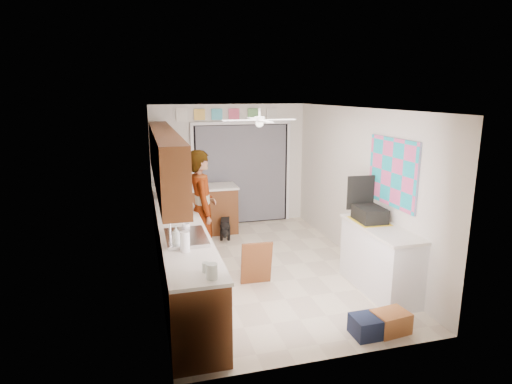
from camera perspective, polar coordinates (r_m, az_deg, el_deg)
floor at (r=6.94m, az=0.88°, el=-10.02°), size 5.00×5.00×0.00m
ceiling at (r=6.38m, az=0.96°, el=11.08°), size 5.00×5.00×0.00m
wall_back at (r=8.93m, az=-3.54°, el=3.58°), size 3.20×0.00×3.20m
wall_front at (r=4.30m, az=10.27°, el=-7.20°), size 3.20×0.00×3.20m
wall_left at (r=6.31m, az=-13.19°, el=-0.78°), size 0.00×5.00×5.00m
wall_right at (r=7.15m, az=13.33°, el=0.84°), size 0.00×5.00×5.00m
left_base_cabinets at (r=6.55m, az=-10.19°, el=-7.42°), size 0.60×4.80×0.90m
left_countertop at (r=6.41m, az=-10.27°, el=-3.48°), size 0.62×4.80×0.04m
upper_cabinets at (r=6.40m, az=-12.09°, el=4.51°), size 0.32×4.00×0.80m
sink_basin at (r=5.45m, az=-9.32°, el=-6.05°), size 0.50×0.76×0.06m
faucet at (r=5.40m, az=-11.37°, el=-5.24°), size 0.03×0.03×0.22m
peninsula_base at (r=8.54m, az=-6.07°, el=-2.42°), size 1.00×0.60×0.90m
peninsula_top at (r=8.42m, az=-6.15°, el=0.66°), size 1.04×0.64×0.04m
back_opening_recess at (r=8.99m, az=-1.93°, el=2.37°), size 2.00×0.06×2.10m
curtain_panel at (r=8.95m, az=-1.87°, el=2.32°), size 1.90×0.03×2.05m
door_trim_left at (r=8.79m, az=-8.37°, el=1.99°), size 0.06×0.04×2.10m
door_trim_right at (r=9.25m, az=4.28°, el=2.64°), size 0.06×0.04×2.10m
door_trim_head at (r=8.82m, az=-1.93°, el=9.18°), size 2.10×0.04×0.06m
header_frame_0 at (r=8.69m, az=-7.54°, el=10.20°), size 0.22×0.02×0.22m
header_frame_1 at (r=8.74m, az=-5.23°, el=10.27°), size 0.22×0.02×0.22m
header_frame_2 at (r=8.81m, az=-2.95°, el=10.33°), size 0.22×0.02×0.22m
header_frame_3 at (r=8.90m, az=-0.40°, el=10.38°), size 0.22×0.02×0.22m
header_frame_4 at (r=9.01m, az=2.10°, el=10.40°), size 0.22×0.02×0.22m
route66_sign at (r=8.65m, az=-9.87°, el=10.11°), size 0.22×0.02×0.26m
right_counter_base at (r=6.26m, az=16.15°, el=-8.74°), size 0.50×1.40×0.90m
right_counter_top at (r=6.10m, az=16.35°, el=-4.65°), size 0.54×1.44×0.04m
abstract_painting at (r=6.22m, az=17.72°, el=2.52°), size 0.03×1.15×0.95m
ceiling_fan at (r=6.58m, az=0.46°, el=9.58°), size 1.14×1.14×0.24m
microwave at (r=7.65m, az=-10.74°, el=0.44°), size 0.37×0.52×0.28m
soap_bottle at (r=5.16m, az=-10.61°, el=-5.81°), size 0.13×0.13×0.27m
cup at (r=5.80m, az=-9.31°, el=-4.57°), size 0.13×0.13×0.08m
jar_a at (r=4.28m, az=-5.89°, el=-10.49°), size 0.14×0.14×0.16m
jar_b at (r=4.45m, az=-6.73°, el=-9.95°), size 0.08×0.08×0.11m
paper_towel_roll at (r=5.00m, az=-9.45°, el=-6.55°), size 0.12×0.12×0.24m
suitcase at (r=6.29m, az=14.92°, el=-2.86°), size 0.38×0.49×0.20m
suitcase_rim at (r=6.32m, az=14.86°, el=-3.82°), size 0.46×0.60×0.02m
suitcase_lid at (r=6.48m, az=13.78°, el=-0.06°), size 0.42×0.05×0.50m
cardboard_box at (r=5.43m, az=17.51°, el=-16.19°), size 0.43×0.35×0.25m
navy_crate at (r=5.30m, az=14.81°, el=-16.88°), size 0.39×0.32×0.23m
cabinet_door_panel at (r=6.23m, az=0.06°, el=-9.47°), size 0.45×0.19×0.66m
man at (r=6.73m, az=-7.20°, el=-2.36°), size 0.46×0.69×1.88m
dog at (r=8.21m, az=-4.12°, el=-4.72°), size 0.35×0.58×0.43m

